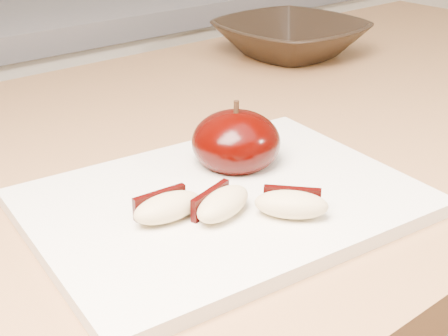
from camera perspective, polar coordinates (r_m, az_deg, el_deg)
cutting_board at (r=0.52m, az=-0.00°, el=-3.10°), size 0.33×0.26×0.01m
apple_half at (r=0.57m, az=1.11°, el=2.41°), size 0.09×0.09×0.07m
apple_wedge_a at (r=0.48m, az=-5.27°, el=-3.55°), size 0.06×0.03×0.02m
apple_wedge_b at (r=0.48m, az=-0.22°, el=-3.25°), size 0.06×0.04×0.02m
apple_wedge_c at (r=0.49m, az=6.17°, el=-3.27°), size 0.06×0.06×0.02m
bowl at (r=0.96m, az=6.08°, el=11.72°), size 0.22×0.22×0.05m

